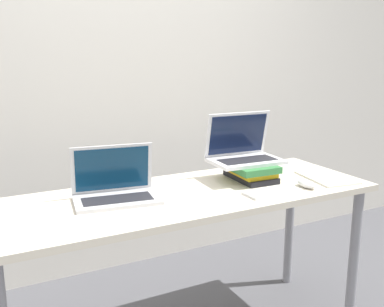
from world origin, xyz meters
The scene contains 8 objects.
wall_back centered at (0.00, 1.27, 1.35)m, with size 8.00×0.05×2.70m.
desk centered at (0.00, 0.31, 0.68)m, with size 1.77×0.62×0.77m.
laptop_left centered at (-0.31, 0.37, 0.82)m, with size 0.38×0.27×0.23m.
book_stack centered at (0.38, 0.36, 0.82)m, with size 0.22×0.28×0.09m.
laptop_on_books centered at (0.37, 0.41, 0.90)m, with size 0.36×0.25×0.24m.
wireless_keyboard centered at (0.35, 0.13, 0.78)m, with size 0.27×0.11×0.01m.
mouse centered at (0.54, 0.12, 0.79)m, with size 0.06×0.11×0.04m.
notepad centered at (0.74, 0.20, 0.78)m, with size 0.23×0.32×0.01m.
Camera 1 is at (-0.87, -1.42, 1.40)m, focal length 42.00 mm.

